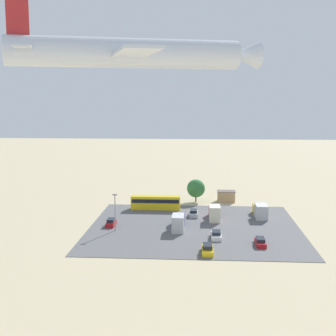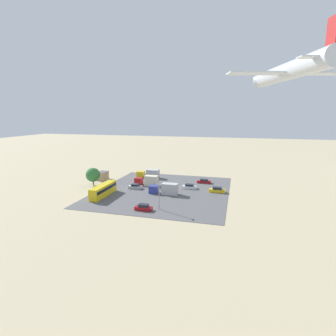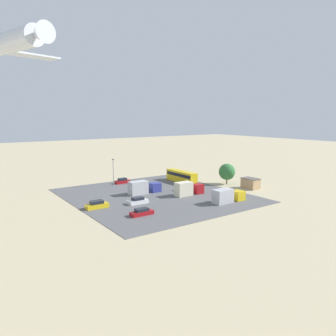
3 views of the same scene
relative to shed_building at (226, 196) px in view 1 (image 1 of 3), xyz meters
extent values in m
plane|color=tan|center=(8.11, 15.30, -1.43)|extent=(400.00, 400.00, 0.00)
cube|color=#565659|center=(8.11, 25.54, -1.39)|extent=(44.03, 39.85, 0.08)
cube|color=tan|center=(0.00, 0.00, -0.07)|extent=(4.49, 3.01, 2.72)
cube|color=#59514C|center=(0.00, 0.00, 1.35)|extent=(4.73, 3.25, 0.12)
cube|color=gold|center=(17.73, 10.05, 0.29)|extent=(11.96, 2.55, 3.28)
cube|color=black|center=(17.73, 10.05, 0.88)|extent=(11.48, 2.59, 0.92)
cube|color=silver|center=(3.78, 33.05, -0.93)|extent=(1.94, 4.54, 0.84)
cube|color=#1E232D|center=(3.78, 33.05, -0.20)|extent=(1.63, 2.54, 0.62)
cube|color=#ADB2B7|center=(8.38, 16.27, -0.90)|extent=(1.89, 4.30, 0.90)
cube|color=#1E232D|center=(8.38, 16.27, -0.12)|extent=(1.59, 2.41, 0.66)
cube|color=maroon|center=(25.89, 25.53, -0.90)|extent=(1.72, 4.29, 0.90)
cube|color=#1E232D|center=(25.89, 25.53, -0.11)|extent=(1.44, 2.40, 0.66)
cube|color=gold|center=(5.63, 42.02, -0.87)|extent=(1.98, 4.78, 0.95)
cube|color=#1E232D|center=(5.63, 42.02, -0.05)|extent=(1.66, 2.68, 0.70)
cube|color=maroon|center=(-4.23, 36.76, -0.94)|extent=(1.73, 4.74, 0.81)
cube|color=#1E232D|center=(-4.23, 36.76, -0.24)|extent=(1.45, 2.65, 0.60)
cube|color=maroon|center=(3.68, 15.63, -0.16)|extent=(2.39, 2.39, 2.38)
cube|color=beige|center=(3.68, 20.14, 0.35)|extent=(2.39, 4.25, 3.40)
cube|color=gold|center=(-6.89, 12.36, -0.24)|extent=(2.58, 2.56, 2.21)
cube|color=#B2B2B7|center=(-6.89, 17.19, 0.23)|extent=(2.58, 4.55, 3.16)
cube|color=navy|center=(11.44, 23.55, -0.19)|extent=(2.42, 2.63, 2.31)
cube|color=#B2B2B7|center=(11.44, 28.52, 0.30)|extent=(2.42, 4.67, 3.30)
cylinder|color=brown|center=(7.97, 1.00, -0.52)|extent=(0.36, 0.36, 1.83)
sphere|color=#337038|center=(7.97, 1.00, 2.17)|extent=(4.74, 4.74, 4.74)
cylinder|color=gray|center=(24.31, 29.11, 2.32)|extent=(0.20, 0.20, 7.34)
cube|color=#4C4C51|center=(24.31, 29.11, 6.17)|extent=(0.90, 0.28, 0.20)
cylinder|color=silver|center=(17.14, 57.91, 31.66)|extent=(30.98, 12.68, 3.93)
cone|color=silver|center=(1.08, 53.11, 31.66)|extent=(5.21, 4.81, 3.73)
cube|color=silver|center=(17.14, 57.91, 31.07)|extent=(12.20, 28.12, 0.36)
cube|color=silver|center=(29.68, 61.65, 31.86)|extent=(4.94, 10.18, 0.24)
cube|color=#B22323|center=(30.27, 61.83, 35.80)|extent=(2.77, 1.07, 4.98)
camera|label=1|loc=(7.39, 121.30, 25.82)|focal=50.00mm
camera|label=2|loc=(83.92, 47.37, 22.04)|focal=28.00mm
camera|label=3|loc=(-58.41, 68.47, 18.01)|focal=35.00mm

